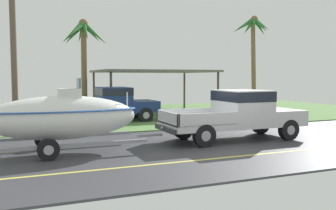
# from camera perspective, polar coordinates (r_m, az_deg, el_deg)

# --- Properties ---
(ground) EXTENTS (36.00, 22.00, 0.11)m
(ground) POSITION_cam_1_polar(r_m,az_deg,el_deg) (20.75, -3.59, -2.33)
(ground) COLOR #38383D
(pickup_truck_towing) EXTENTS (5.81, 2.06, 1.92)m
(pickup_truck_towing) POSITION_cam_1_polar(r_m,az_deg,el_deg) (14.44, 11.43, -1.10)
(pickup_truck_towing) COLOR silver
(pickup_truck_towing) RESTS_ON ground
(boat_on_trailer) EXTENTS (6.12, 2.18, 2.39)m
(boat_on_trailer) POSITION_cam_1_polar(r_m,az_deg,el_deg) (12.09, -16.38, -1.86)
(boat_on_trailer) COLOR gray
(boat_on_trailer) RESTS_ON ground
(parked_pickup_background) EXTENTS (5.64, 2.14, 1.88)m
(parked_pickup_background) POSITION_cam_1_polar(r_m,az_deg,el_deg) (19.77, -8.63, 0.36)
(parked_pickup_background) COLOR navy
(parked_pickup_background) RESTS_ON ground
(carport_awning) EXTENTS (7.35, 5.55, 2.87)m
(carport_awning) POSITION_cam_1_polar(r_m,az_deg,el_deg) (23.91, -2.34, 5.19)
(carport_awning) COLOR #4C4238
(carport_awning) RESTS_ON ground
(palm_tree_near_right) EXTENTS (2.64, 3.46, 7.17)m
(palm_tree_near_right) POSITION_cam_1_polar(r_m,az_deg,el_deg) (29.61, 13.24, 10.54)
(palm_tree_near_right) COLOR brown
(palm_tree_near_right) RESTS_ON ground
(palm_tree_mid) EXTENTS (2.89, 3.13, 5.92)m
(palm_tree_mid) POSITION_cam_1_polar(r_m,az_deg,el_deg) (22.75, -13.17, 9.69)
(palm_tree_mid) COLOR brown
(palm_tree_mid) RESTS_ON ground
(utility_pole) EXTENTS (0.24, 1.80, 8.85)m
(utility_pole) POSITION_cam_1_polar(r_m,az_deg,el_deg) (16.03, -23.18, 11.78)
(utility_pole) COLOR brown
(utility_pole) RESTS_ON ground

